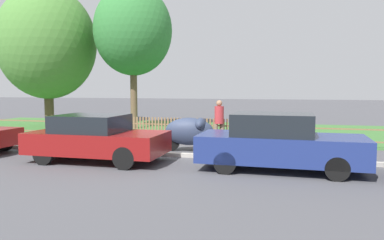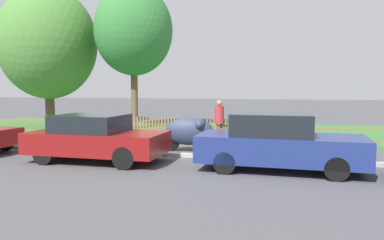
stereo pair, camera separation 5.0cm
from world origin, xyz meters
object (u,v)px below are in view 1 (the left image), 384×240
object	(u,v)px
covered_motorcycle	(190,131)
pedestrian_near_fence	(219,120)
tree_behind_motorcycle	(133,31)
parked_car_navy_estate	(279,142)
tree_nearest_kerb	(47,43)
parked_car_black_saloon	(96,138)

from	to	relation	value
covered_motorcycle	pedestrian_near_fence	xyz separation A→B (m)	(0.71, 1.59, 0.27)
tree_behind_motorcycle	pedestrian_near_fence	xyz separation A→B (m)	(5.49, -4.65, -4.20)
parked_car_navy_estate	tree_behind_motorcycle	size ratio (longest dim) A/B	0.57
tree_nearest_kerb	pedestrian_near_fence	size ratio (longest dim) A/B	4.53
tree_nearest_kerb	parked_car_navy_estate	bearing A→B (deg)	-33.06
pedestrian_near_fence	tree_behind_motorcycle	bearing A→B (deg)	-64.95
parked_car_navy_estate	pedestrian_near_fence	size ratio (longest dim) A/B	2.52
tree_behind_motorcycle	covered_motorcycle	bearing A→B (deg)	-52.51
pedestrian_near_fence	tree_nearest_kerb	bearing A→B (deg)	-48.05
covered_motorcycle	tree_nearest_kerb	bearing A→B (deg)	142.90
parked_car_black_saloon	tree_behind_motorcycle	size ratio (longest dim) A/B	0.53
parked_car_black_saloon	pedestrian_near_fence	world-z (taller)	pedestrian_near_fence
covered_motorcycle	tree_behind_motorcycle	size ratio (longest dim) A/B	0.25
covered_motorcycle	tree_nearest_kerb	distance (m)	12.40
parked_car_navy_estate	parked_car_black_saloon	bearing A→B (deg)	-177.72
parked_car_navy_estate	tree_nearest_kerb	xyz separation A→B (m)	(-13.00, 8.46, 3.92)
parked_car_navy_estate	pedestrian_near_fence	bearing A→B (deg)	121.93
parked_car_navy_estate	tree_nearest_kerb	bearing A→B (deg)	147.85
parked_car_navy_estate	tree_behind_motorcycle	world-z (taller)	tree_behind_motorcycle
parked_car_black_saloon	covered_motorcycle	world-z (taller)	parked_car_black_saloon
tree_nearest_kerb	pedestrian_near_fence	xyz separation A→B (m)	(10.69, -4.62, -3.70)
parked_car_black_saloon	tree_nearest_kerb	world-z (taller)	tree_nearest_kerb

